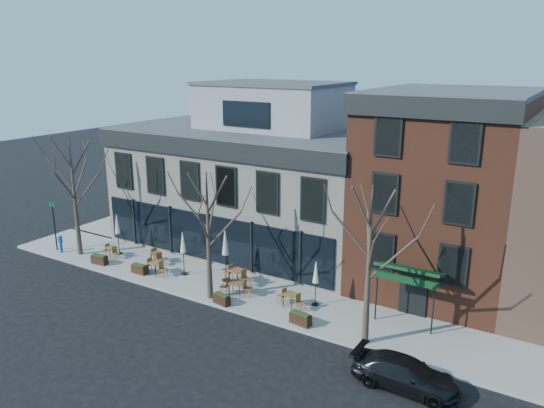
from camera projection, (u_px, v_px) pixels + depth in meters
The scene contains 25 objects.
ground at pixel (211, 266), 33.77m from camera, with size 120.00×120.00×0.00m, color black.
sidewalk_front at pixel (233, 288), 30.35m from camera, with size 33.50×4.70×0.15m, color gray.
sidewalk_side at pixel (149, 215), 44.35m from camera, with size 4.50×12.00×0.15m, color gray.
corner_building at pixel (255, 179), 36.62m from camera, with size 18.39×10.39×11.10m.
red_brick_building at pixel (446, 190), 29.78m from camera, with size 8.20×11.78×11.18m.
tree_corner at pixel (74, 195), 34.28m from camera, with size 3.93×3.98×7.92m.
tree_mid at pixel (208, 234), 28.03m from camera, with size 3.50×3.55×7.04m.
tree_right at pixel (369, 264), 23.43m from camera, with size 3.72×3.77×7.48m.
sign_pole at pixel (54, 223), 35.63m from camera, with size 0.50×0.10×3.40m.
parked_sedan at pixel (406, 374), 21.19m from camera, with size 1.77×4.34×1.26m, color black.
call_box at pixel (61, 243), 35.53m from camera, with size 0.24×0.24×1.22m.
cafe_set_0 at pixel (111, 251), 34.75m from camera, with size 1.59×0.72×0.82m.
cafe_set_1 at pixel (156, 257), 33.73m from camera, with size 1.62×1.03×0.84m.
cafe_set_2 at pixel (155, 267), 31.96m from camera, with size 1.80×0.75×0.94m.
cafe_set_3 at pixel (237, 275), 30.61m from camera, with size 2.02×0.93×1.04m.
cafe_set_4 at pixel (236, 287), 29.13m from camera, with size 1.90×0.98×0.98m.
cafe_set_5 at pixel (291, 299), 27.74m from camera, with size 1.81×0.83×0.93m.
umbrella_0 at pixel (117, 226), 34.90m from camera, with size 0.44×0.44×2.73m.
umbrella_2 at pixel (183, 245), 31.57m from camera, with size 0.43×0.43×2.68m.
umbrella_3 at pixel (225, 245), 30.59m from camera, with size 0.50×0.50×3.12m.
umbrella_4 at pixel (316, 275), 27.67m from camera, with size 0.39×0.39×2.45m.
planter_0 at pixel (99, 259), 33.61m from camera, with size 1.13×0.54×0.61m.
planter_1 at pixel (139, 269), 32.16m from camera, with size 1.04×0.43×0.58m.
planter_2 at pixel (222, 299), 28.19m from camera, with size 1.06×0.57×0.56m.
planter_3 at pixel (301, 319), 26.03m from camera, with size 1.15×0.58×0.62m.
Camera 1 is at (19.79, -24.76, 12.90)m, focal length 35.00 mm.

